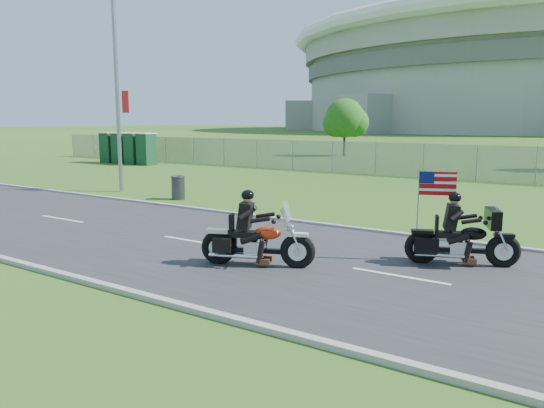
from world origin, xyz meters
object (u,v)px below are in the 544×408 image
Objects in this scene: streetlight at (120,71)px; porta_toilet_b at (134,149)px; porta_toilet_c at (121,148)px; porta_toilet_a at (147,150)px; motorcycle_lead at (255,243)px; porta_toilet_d at (109,148)px; trash_can at (178,188)px; motorcycle_follow at (462,241)px.

streetlight is 16.33m from porta_toilet_b.
streetlight reaches higher than porta_toilet_c.
porta_toilet_a and porta_toilet_c have the same top height.
streetlight is 4.35× the size of porta_toilet_b.
porta_toilet_b is 0.89× the size of motorcycle_lead.
porta_toilet_b is 1.00× the size of porta_toilet_c.
streetlight is 15.39m from porta_toilet_a.
porta_toilet_a is 29.12m from motorcycle_lead.
trash_can is (18.20, -11.30, -0.66)m from porta_toilet_d.
porta_toilet_a reaches higher than motorcycle_follow.
motorcycle_follow is (28.25, -15.28, -0.55)m from porta_toilet_b.
motorcycle_follow reaches higher than motorcycle_lead.
motorcycle_follow is at bearing -17.20° from trash_can.
motorcycle_lead is (22.86, -18.02, -0.57)m from porta_toilet_a.
porta_toilet_c reaches higher than motorcycle_follow.
motorcycle_lead is 11.12m from trash_can.
porta_toilet_d is (-4.20, 0.00, 0.00)m from porta_toilet_a.
streetlight is 6.53m from trash_can.
porta_toilet_a is at bearing 0.00° from porta_toilet_d.
porta_toilet_d is 34.61m from motorcycle_follow.
porta_toilet_a is 1.40m from porta_toilet_b.
streetlight is at bearing 142.46° from motorcycle_follow.
porta_toilet_c is (-2.80, 0.00, 0.00)m from porta_toilet_a.
trash_can is (-12.86, 3.98, -0.11)m from motorcycle_follow.
porta_toilet_d is (-2.80, 0.00, 0.00)m from porta_toilet_b.
porta_toilet_b is 19.11m from trash_can.
porta_toilet_a is at bearing 0.00° from porta_toilet_b.
porta_toilet_c is at bearing 139.94° from streetlight.
trash_can is (3.98, -0.52, -5.15)m from streetlight.
trash_can is (16.80, -11.30, -0.66)m from porta_toilet_c.
porta_toilet_b is at bearing 0.00° from porta_toilet_d.
motorcycle_lead is 4.83m from motorcycle_follow.
streetlight is 4.35× the size of porta_toilet_a.
motorcycle_lead is at bearing -38.24° from porta_toilet_a.
porta_toilet_b is 2.35× the size of trash_can.
streetlight reaches higher than motorcycle_follow.
motorcycle_follow is (26.85, -15.28, -0.55)m from porta_toilet_a.
motorcycle_follow is at bearing -27.27° from porta_toilet_c.
trash_can is at bearing 140.24° from motorcycle_follow.
streetlight is 18.40m from porta_toilet_d.
porta_toilet_c is at bearing 180.00° from porta_toilet_b.
porta_toilet_b is 0.92× the size of motorcycle_follow.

